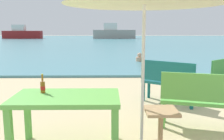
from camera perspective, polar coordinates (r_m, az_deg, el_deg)
sea_water at (r=33.13m, az=0.47°, el=6.85°), size 120.00×50.00×0.08m
picnic_table_green at (r=3.31m, az=-10.63°, el=-7.76°), size 1.40×0.80×0.76m
beer_bottle_amber at (r=3.48m, az=-15.92°, el=-3.67°), size 0.07×0.07×0.26m
side_table_wood at (r=3.50m, az=11.36°, el=-11.96°), size 0.44×0.44×0.54m
bench_teal_center at (r=5.42m, az=12.99°, el=-2.23°), size 1.19×0.98×0.95m
bench_green_left at (r=4.17m, az=19.69°, el=-6.11°), size 1.25×0.68×0.95m
swimmer_person at (r=11.88m, az=6.43°, el=2.82°), size 0.34×0.34×0.41m
boat_tanker at (r=40.36m, az=0.38°, el=8.67°), size 6.82×1.86×2.48m
boat_cargo_ship at (r=42.68m, az=-20.31°, el=8.00°), size 6.10×1.66×2.22m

